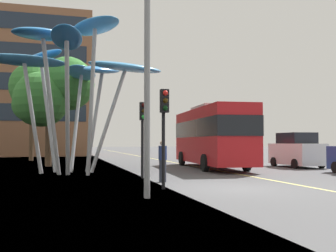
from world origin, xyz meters
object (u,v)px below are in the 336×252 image
at_px(leaf_sculpture, 75,63).
at_px(traffic_light_kerb_near, 164,117).
at_px(street_lamp, 156,26).
at_px(traffic_light_kerb_far, 143,123).
at_px(pedestrian, 163,161).
at_px(red_bus, 211,134).
at_px(car_parked_far, 297,151).

relative_size(leaf_sculpture, traffic_light_kerb_near, 2.89).
xyz_separation_m(traffic_light_kerb_near, street_lamp, (-0.74, -1.92, 2.57)).
bearing_deg(traffic_light_kerb_far, pedestrian, -73.92).
bearing_deg(traffic_light_kerb_far, red_bus, 46.71).
bearing_deg(red_bus, traffic_light_kerb_near, -119.26).
bearing_deg(leaf_sculpture, pedestrian, -59.97).
height_order(traffic_light_kerb_near, car_parked_far, traffic_light_kerb_near).
xyz_separation_m(leaf_sculpture, car_parked_far, (14.03, 1.21, -4.75)).
relative_size(leaf_sculpture, street_lamp, 1.23).
bearing_deg(red_bus, leaf_sculpture, -168.19).
bearing_deg(red_bus, street_lamp, -118.04).
height_order(traffic_light_kerb_far, pedestrian, traffic_light_kerb_far).
xyz_separation_m(street_lamp, pedestrian, (1.32, 4.38, -4.22)).
bearing_deg(traffic_light_kerb_far, traffic_light_kerb_near, -91.20).
distance_m(leaf_sculpture, street_lamp, 10.41).
relative_size(traffic_light_kerb_near, traffic_light_kerb_far, 1.01).
bearing_deg(pedestrian, car_parked_far, 33.27).
relative_size(traffic_light_kerb_far, car_parked_far, 0.84).
bearing_deg(car_parked_far, red_bus, 174.47).
xyz_separation_m(red_bus, leaf_sculpture, (-8.39, -1.75, 3.69)).
relative_size(street_lamp, pedestrian, 4.77).
distance_m(traffic_light_kerb_near, street_lamp, 3.29).
bearing_deg(traffic_light_kerb_far, street_lamp, -97.79).
bearing_deg(red_bus, car_parked_far, -5.53).
height_order(red_bus, street_lamp, street_lamp).
distance_m(traffic_light_kerb_far, car_parked_far, 12.45).
bearing_deg(leaf_sculpture, street_lamp, -78.69).
bearing_deg(leaf_sculpture, car_parked_far, 4.92).
bearing_deg(car_parked_far, traffic_light_kerb_near, -139.92).
distance_m(red_bus, traffic_light_kerb_far, 8.07).
distance_m(leaf_sculpture, car_parked_far, 14.87).
bearing_deg(pedestrian, red_bus, 56.29).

